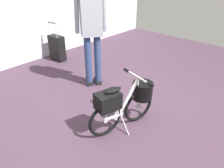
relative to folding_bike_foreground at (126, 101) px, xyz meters
The scene contains 4 objects.
ground_plane 0.40m from the folding_bike_foreground, 90.10° to the right, with size 8.13×8.13×0.00m, color #473342.
folding_bike_foreground is the anchor object (origin of this frame).
visitor_near_wall 1.39m from the folding_bike_foreground, 65.86° to the left, with size 0.45×0.38×1.80m.
rolling_suitcase 2.61m from the folding_bike_foreground, 73.64° to the left, with size 0.19×0.37×0.83m.
Camera 1 is at (-1.74, -1.22, 1.84)m, focal length 34.40 mm.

